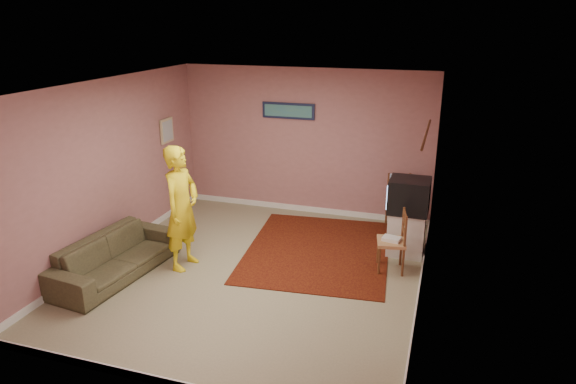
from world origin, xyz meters
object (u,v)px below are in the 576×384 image
(chair_b, at_px, (392,235))
(sofa, at_px, (115,256))
(tv_cabinet, at_px, (406,233))
(person, at_px, (182,208))
(chair_a, at_px, (400,197))
(crt_tv, at_px, (409,196))

(chair_b, distance_m, sofa, 3.83)
(tv_cabinet, height_order, person, person)
(chair_a, relative_size, person, 0.29)
(tv_cabinet, height_order, chair_b, chair_b)
(person, bearing_deg, crt_tv, -60.32)
(chair_a, distance_m, sofa, 4.58)
(chair_a, bearing_deg, tv_cabinet, -95.50)
(chair_b, bearing_deg, sofa, -80.70)
(chair_a, bearing_deg, person, -157.52)
(sofa, bearing_deg, tv_cabinet, -56.18)
(chair_a, xyz_separation_m, chair_b, (0.05, -1.57, -0.02))
(crt_tv, bearing_deg, person, -154.77)
(crt_tv, bearing_deg, sofa, -152.41)
(crt_tv, height_order, chair_b, crt_tv)
(sofa, bearing_deg, chair_a, -44.26)
(crt_tv, xyz_separation_m, person, (-2.97, -1.38, -0.04))
(sofa, xyz_separation_m, person, (0.77, 0.55, 0.60))
(crt_tv, bearing_deg, tv_cabinet, -0.00)
(crt_tv, relative_size, chair_b, 1.24)
(chair_a, relative_size, sofa, 0.27)
(tv_cabinet, height_order, chair_a, chair_a)
(chair_b, bearing_deg, chair_a, 171.08)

